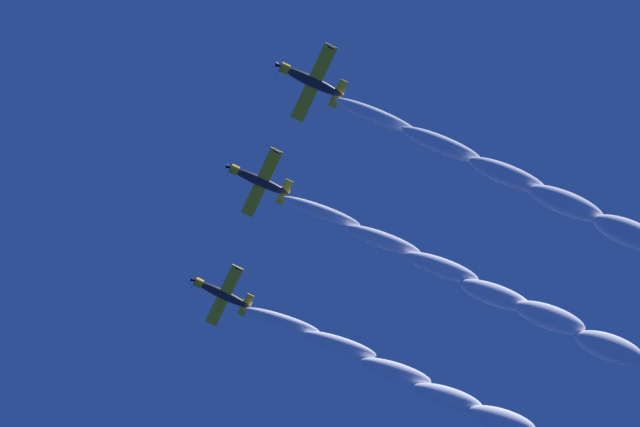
% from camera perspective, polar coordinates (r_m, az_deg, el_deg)
% --- Properties ---
extents(airplane_lead, '(6.65, 7.26, 2.20)m').
position_cam_1_polar(airplane_lead, '(76.43, -0.71, 9.14)').
color(airplane_lead, '#232328').
extents(airplane_left_wingman, '(6.65, 7.26, 2.17)m').
position_cam_1_polar(airplane_left_wingman, '(81.82, -4.29, 2.29)').
color(airplane_left_wingman, '#232328').
extents(airplane_right_wingman, '(6.70, 7.27, 2.38)m').
position_cam_1_polar(airplane_right_wingman, '(86.85, -6.84, -5.47)').
color(airplane_right_wingman, '#232328').
extents(smoke_trail_lead, '(37.73, 21.48, 6.32)m').
position_cam_1_polar(smoke_trail_lead, '(82.14, 17.76, 0.03)').
color(smoke_trail_lead, white).
extents(smoke_trail_left_wingman, '(37.61, 21.89, 6.36)m').
position_cam_1_polar(smoke_trail_left_wingman, '(87.12, 13.17, -5.94)').
color(smoke_trail_left_wingman, white).
extents(smoke_trail_right_wingman, '(37.44, 21.64, 6.40)m').
position_cam_1_polar(smoke_trail_right_wingman, '(92.23, 9.97, -12.75)').
color(smoke_trail_right_wingman, white).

